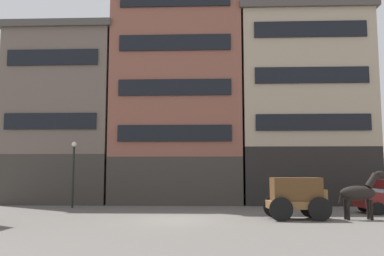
{
  "coord_description": "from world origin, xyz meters",
  "views": [
    {
      "loc": [
        1.47,
        -19.08,
        2.34
      ],
      "look_at": [
        0.65,
        2.03,
        4.58
      ],
      "focal_mm": 37.13,
      "sensor_mm": 36.0,
      "label": 1
    }
  ],
  "objects_px": {
    "cargo_wagon": "(297,195)",
    "streetlamp_curbside": "(74,165)",
    "draft_horse": "(360,193)",
    "pedestrian_officer": "(309,192)"
  },
  "relations": [
    {
      "from": "pedestrian_officer",
      "to": "streetlamp_curbside",
      "type": "height_order",
      "value": "streetlamp_curbside"
    },
    {
      "from": "draft_horse",
      "to": "pedestrian_officer",
      "type": "height_order",
      "value": "draft_horse"
    },
    {
      "from": "cargo_wagon",
      "to": "streetlamp_curbside",
      "type": "distance_m",
      "value": 13.83
    },
    {
      "from": "draft_horse",
      "to": "pedestrian_officer",
      "type": "bearing_deg",
      "value": 101.39
    },
    {
      "from": "cargo_wagon",
      "to": "pedestrian_officer",
      "type": "height_order",
      "value": "cargo_wagon"
    },
    {
      "from": "cargo_wagon",
      "to": "pedestrian_officer",
      "type": "distance_m",
      "value": 5.63
    },
    {
      "from": "cargo_wagon",
      "to": "draft_horse",
      "type": "relative_size",
      "value": 1.27
    },
    {
      "from": "cargo_wagon",
      "to": "draft_horse",
      "type": "xyz_separation_m",
      "value": [
        2.95,
        0.0,
        0.12
      ]
    },
    {
      "from": "cargo_wagon",
      "to": "draft_horse",
      "type": "distance_m",
      "value": 2.95
    },
    {
      "from": "cargo_wagon",
      "to": "streetlamp_curbside",
      "type": "xyz_separation_m",
      "value": [
        -12.68,
        5.3,
        1.52
      ]
    }
  ]
}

